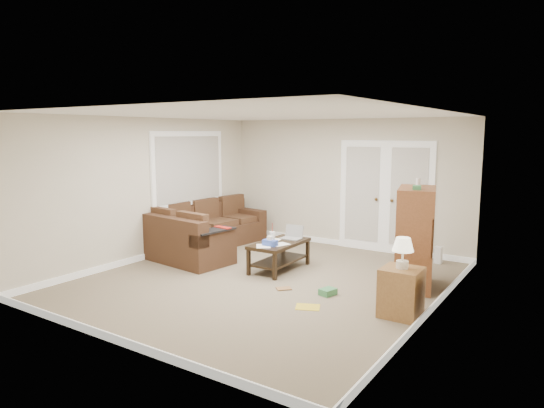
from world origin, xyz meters
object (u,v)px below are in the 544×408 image
Objects in this scene: coffee_table at (280,254)px; tv_armoire at (415,237)px; side_cabinet at (401,288)px; sectional_sofa at (201,235)px.

tv_armoire is at bearing 7.51° from coffee_table.
sectional_sofa is at bearing 164.67° from side_cabinet.
sectional_sofa is 2.90× the size of side_cabinet.
side_cabinet is (0.23, -1.23, -0.38)m from tv_armoire.
tv_armoire reaches higher than side_cabinet.
side_cabinet is (4.24, -1.12, 0.03)m from sectional_sofa.
tv_armoire is 1.59× the size of side_cabinet.
sectional_sofa is 1.82× the size of tv_armoire.
sectional_sofa is at bearing 166.60° from tv_armoire.
sectional_sofa is 4.03m from tv_armoire.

